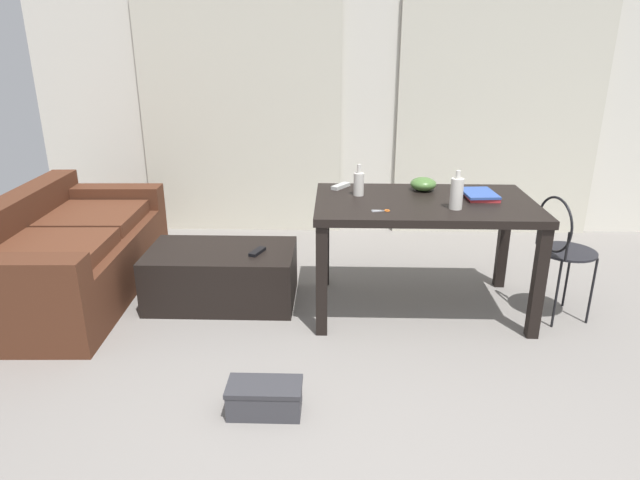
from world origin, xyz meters
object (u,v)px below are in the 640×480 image
(wire_chair, at_px, (561,243))
(shoebox, at_px, (265,398))
(book_stack, at_px, (480,195))
(couch, at_px, (65,256))
(craft_table, at_px, (424,215))
(bottle_far, at_px, (359,183))
(tv_remote_primary, at_px, (257,252))
(bowl, at_px, (423,184))
(tv_remote_on_table, at_px, (341,186))
(scissors, at_px, (383,211))
(coffee_table, at_px, (222,275))
(bottle_near, at_px, (457,193))

(wire_chair, height_order, shoebox, wire_chair)
(book_stack, bearing_deg, couch, 178.45)
(book_stack, bearing_deg, shoebox, -135.85)
(craft_table, distance_m, bottle_far, 0.47)
(bottle_far, xyz_separation_m, tv_remote_primary, (-0.68, -0.09, -0.46))
(bowl, bearing_deg, tv_remote_on_table, 174.48)
(craft_table, distance_m, shoebox, 1.60)
(bottle_far, bearing_deg, scissors, -69.07)
(scissors, bearing_deg, couch, 169.75)
(wire_chair, height_order, scissors, wire_chair)
(tv_remote_on_table, xyz_separation_m, scissors, (0.25, -0.55, -0.01))
(bowl, height_order, book_stack, bowl)
(shoebox, bearing_deg, coffee_table, 109.97)
(bottle_far, bearing_deg, craft_table, -14.34)
(scissors, bearing_deg, wire_chair, 6.58)
(craft_table, bearing_deg, bottle_far, 165.66)
(bottle_far, height_order, tv_remote_primary, bottle_far)
(craft_table, xyz_separation_m, shoebox, (-0.92, -1.17, -0.59))
(bowl, height_order, shoebox, bowl)
(tv_remote_on_table, bearing_deg, coffee_table, -130.16)
(book_stack, relative_size, scissors, 2.62)
(book_stack, distance_m, shoebox, 1.93)
(wire_chair, bearing_deg, bowl, 156.86)
(couch, distance_m, bowl, 2.59)
(bottle_far, bearing_deg, wire_chair, -9.86)
(book_stack, relative_size, tv_remote_primary, 1.86)
(coffee_table, height_order, scissors, scissors)
(couch, bearing_deg, coffee_table, -4.28)
(wire_chair, xyz_separation_m, scissors, (-1.15, -0.13, 0.24))
(couch, xyz_separation_m, scissors, (2.22, -0.40, 0.48))
(tv_remote_primary, bearing_deg, couch, -164.52)
(craft_table, distance_m, wire_chair, 0.88)
(couch, bearing_deg, wire_chair, -4.57)
(tv_remote_on_table, bearing_deg, scissors, -30.80)
(bottle_far, distance_m, shoebox, 1.57)
(coffee_table, xyz_separation_m, book_stack, (1.74, 0.01, 0.60))
(bottle_near, height_order, tv_remote_on_table, bottle_near)
(book_stack, relative_size, shoebox, 0.79)
(coffee_table, relative_size, bottle_near, 4.23)
(wire_chair, relative_size, bowl, 4.74)
(craft_table, distance_m, bottle_near, 0.31)
(wire_chair, bearing_deg, tv_remote_primary, 176.24)
(book_stack, xyz_separation_m, shoebox, (-1.29, -1.25, -0.71))
(coffee_table, bearing_deg, wire_chair, -4.71)
(coffee_table, relative_size, bowl, 5.73)
(coffee_table, height_order, tv_remote_primary, tv_remote_primary)
(shoebox, bearing_deg, book_stack, 44.15)
(couch, distance_m, craft_table, 2.54)
(wire_chair, bearing_deg, scissors, -173.42)
(tv_remote_on_table, relative_size, tv_remote_primary, 1.08)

